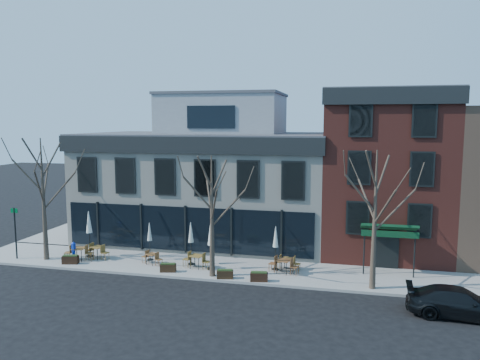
% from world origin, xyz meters
% --- Properties ---
extents(ground, '(120.00, 120.00, 0.00)m').
position_xyz_m(ground, '(0.00, 0.00, 0.00)').
color(ground, black).
rests_on(ground, ground).
extents(sidewalk_front, '(33.50, 4.70, 0.15)m').
position_xyz_m(sidewalk_front, '(3.25, -2.15, 0.07)').
color(sidewalk_front, gray).
rests_on(sidewalk_front, ground).
extents(sidewalk_side, '(4.50, 12.00, 0.15)m').
position_xyz_m(sidewalk_side, '(-11.25, 6.00, 0.07)').
color(sidewalk_side, gray).
rests_on(sidewalk_side, ground).
extents(corner_building, '(18.39, 10.39, 11.10)m').
position_xyz_m(corner_building, '(0.07, 5.07, 4.72)').
color(corner_building, silver).
rests_on(corner_building, ground).
extents(red_brick_building, '(8.20, 11.78, 11.18)m').
position_xyz_m(red_brick_building, '(13.00, 4.98, 5.64)').
color(red_brick_building, maroon).
rests_on(red_brick_building, ground).
extents(tree_corner, '(3.93, 3.98, 7.92)m').
position_xyz_m(tree_corner, '(-8.49, -3.20, 4.25)').
color(tree_corner, '#382B21').
rests_on(tree_corner, sidewalk_front).
extents(tree_mid, '(3.50, 3.55, 7.04)m').
position_xyz_m(tree_mid, '(3.01, -3.90, 3.79)').
color(tree_mid, '#382B21').
rests_on(tree_mid, sidewalk_front).
extents(tree_right, '(3.72, 3.77, 7.48)m').
position_xyz_m(tree_right, '(12.01, -3.90, 4.02)').
color(tree_right, '#382B21').
rests_on(tree_right, sidewalk_front).
extents(sign_pole, '(0.50, 0.10, 3.40)m').
position_xyz_m(sign_pole, '(-10.50, -3.50, 2.07)').
color(sign_pole, black).
rests_on(sign_pole, sidewalk_front).
extents(parked_sedan, '(4.85, 2.21, 1.38)m').
position_xyz_m(parked_sedan, '(15.80, -6.46, 0.69)').
color(parked_sedan, black).
rests_on(parked_sedan, ground).
extents(call_box, '(0.27, 0.26, 1.31)m').
position_xyz_m(call_box, '(-6.46, -3.25, 0.84)').
color(call_box, '#0C2CA7').
rests_on(call_box, sidewalk_front).
extents(cafe_set_0, '(1.95, 0.85, 1.01)m').
position_xyz_m(cafe_set_0, '(-6.28, -2.94, 0.67)').
color(cafe_set_0, brown).
rests_on(cafe_set_0, sidewalk_front).
extents(cafe_set_1, '(1.89, 0.92, 0.97)m').
position_xyz_m(cafe_set_1, '(-5.35, -2.28, 0.65)').
color(cafe_set_1, brown).
rests_on(cafe_set_1, sidewalk_front).
extents(cafe_set_2, '(1.60, 0.93, 0.83)m').
position_xyz_m(cafe_set_2, '(-1.33, -2.64, 0.58)').
color(cafe_set_2, brown).
rests_on(cafe_set_2, sidewalk_front).
extents(cafe_set_3, '(1.90, 0.86, 0.97)m').
position_xyz_m(cafe_set_3, '(1.65, -2.72, 0.65)').
color(cafe_set_3, brown).
rests_on(cafe_set_3, sidewalk_front).
extents(cafe_set_4, '(1.92, 0.94, 0.99)m').
position_xyz_m(cafe_set_4, '(6.98, -2.46, 0.66)').
color(cafe_set_4, brown).
rests_on(cafe_set_4, sidewalk_front).
extents(cafe_set_5, '(1.68, 0.76, 0.86)m').
position_xyz_m(cafe_set_5, '(7.11, -1.75, 0.59)').
color(cafe_set_5, brown).
rests_on(cafe_set_5, sidewalk_front).
extents(umbrella_0, '(0.49, 0.49, 3.05)m').
position_xyz_m(umbrella_0, '(-6.08, -1.95, 2.31)').
color(umbrella_0, black).
rests_on(umbrella_0, sidewalk_front).
extents(umbrella_1, '(0.39, 0.39, 2.46)m').
position_xyz_m(umbrella_1, '(-1.83, -1.82, 1.89)').
color(umbrella_1, black).
rests_on(umbrella_1, sidewalk_front).
extents(umbrella_2, '(0.43, 0.43, 2.71)m').
position_xyz_m(umbrella_2, '(1.08, -2.10, 2.06)').
color(umbrella_2, black).
rests_on(umbrella_2, sidewalk_front).
extents(umbrella_3, '(0.46, 0.46, 2.87)m').
position_xyz_m(umbrella_3, '(2.57, -2.75, 2.18)').
color(umbrella_3, black).
rests_on(umbrella_3, sidewalk_front).
extents(umbrella_4, '(0.43, 0.43, 2.68)m').
position_xyz_m(umbrella_4, '(6.41, -1.94, 2.04)').
color(umbrella_4, black).
rests_on(umbrella_4, sidewalk_front).
extents(planter_0, '(1.06, 0.59, 0.56)m').
position_xyz_m(planter_0, '(-6.41, -3.71, 0.43)').
color(planter_0, black).
rests_on(planter_0, sidewalk_front).
extents(planter_1, '(1.00, 0.58, 0.53)m').
position_xyz_m(planter_1, '(0.22, -3.81, 0.41)').
color(planter_1, black).
rests_on(planter_1, sidewalk_front).
extents(planter_2, '(0.99, 0.56, 0.52)m').
position_xyz_m(planter_2, '(3.84, -4.17, 0.41)').
color(planter_2, '#332011').
rests_on(planter_2, sidewalk_front).
extents(planter_3, '(1.04, 0.54, 0.55)m').
position_xyz_m(planter_3, '(5.84, -4.20, 0.42)').
color(planter_3, black).
rests_on(planter_3, sidewalk_front).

